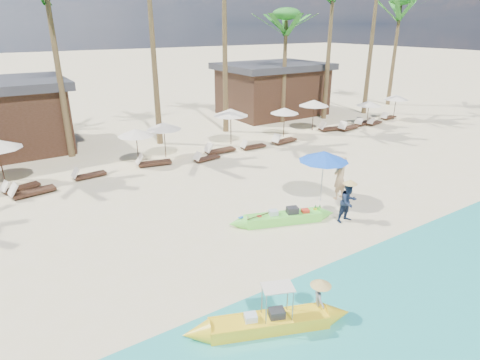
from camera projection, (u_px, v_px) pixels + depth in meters
ground at (254, 243)px, 14.49m from camera, size 240.00×240.00×0.00m
wet_sand_strip at (361, 323)px, 10.58m from camera, size 240.00×4.50×0.01m
green_canoe at (283, 218)px, 15.88m from camera, size 4.73×1.90×0.62m
yellow_canoe at (269, 323)px, 10.31m from camera, size 4.74×2.11×1.29m
tourist at (340, 178)px, 17.83m from camera, size 0.76×0.54×1.99m
vendor_green at (348, 202)px, 15.78m from camera, size 0.83×0.65×1.66m
vendor_yellow at (320, 297)px, 10.62m from camera, size 0.53×0.65×0.88m
blue_umbrella at (324, 156)px, 17.17m from camera, size 2.15×2.15×2.32m
lounger_4_left at (19, 187)px, 18.91m from camera, size 1.74×0.95×0.57m
lounger_4_right at (30, 191)px, 18.36m from camera, size 2.02×0.86×0.66m
resort_parasol_5 at (136, 132)px, 21.92m from camera, size 1.99×1.99×2.05m
lounger_5_left at (87, 175)px, 20.47m from camera, size 1.71×0.64×0.57m
resort_parasol_6 at (164, 126)px, 23.05m from camera, size 2.05×2.05×2.11m
lounger_6_left at (152, 162)px, 22.24m from camera, size 2.00×0.97×0.65m
lounger_6_right at (206, 158)px, 23.06m from camera, size 1.68×0.71×0.55m
resort_parasol_7 at (231, 112)px, 25.60m from camera, size 2.28×2.28×2.34m
lounger_7_left at (218, 150)px, 24.36m from camera, size 2.00×0.63×0.68m
lounger_7_right at (252, 146)px, 25.25m from camera, size 1.71×0.58×0.58m
resort_parasol_8 at (285, 111)px, 27.44m from camera, size 1.98×1.98×2.04m
lounger_8_left at (283, 140)px, 26.41m from camera, size 1.98×0.84×0.65m
resort_parasol_9 at (314, 103)px, 29.05m from camera, size 2.19×2.19×2.25m
lounger_9_left at (330, 128)px, 29.53m from camera, size 2.08×0.98×0.68m
lounger_9_right at (348, 127)px, 29.73m from camera, size 2.00×0.85×0.66m
resort_parasol_10 at (369, 103)px, 30.38m from camera, size 1.89×1.89×1.95m
lounger_10_left at (363, 123)px, 31.19m from camera, size 1.90×0.98×0.62m
lounger_10_right at (374, 122)px, 31.31m from camera, size 1.72×0.81×0.56m
resort_parasol_11 at (396, 97)px, 32.38m from camera, size 1.99×1.99×2.05m
lounger_11_left at (388, 117)px, 33.10m from camera, size 1.75×0.76×0.57m
palm_6 at (286, 29)px, 29.77m from camera, size 2.08×2.08×8.51m
palm_7 at (333, 1)px, 30.29m from camera, size 2.08×2.08×11.08m
palm_9 at (400, 16)px, 36.38m from camera, size 2.08×2.08×9.82m
pavilion_east at (272, 88)px, 34.46m from camera, size 8.80×6.60×4.30m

